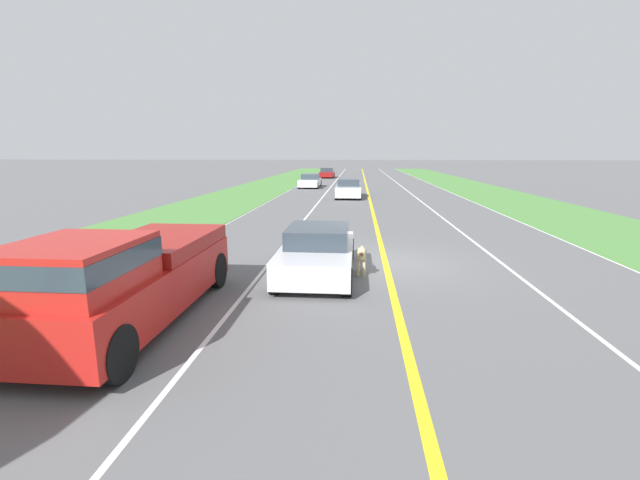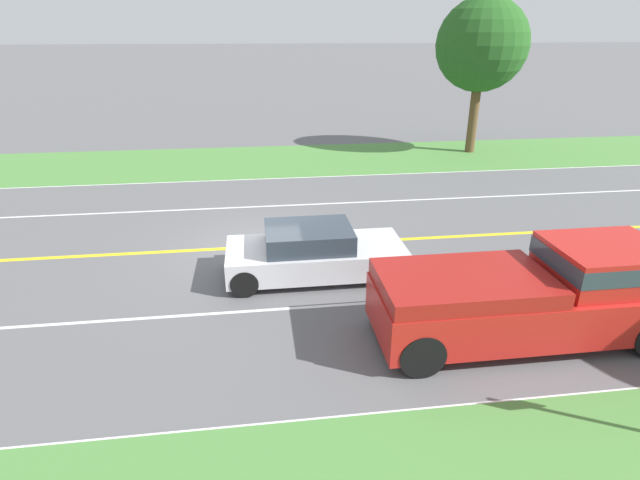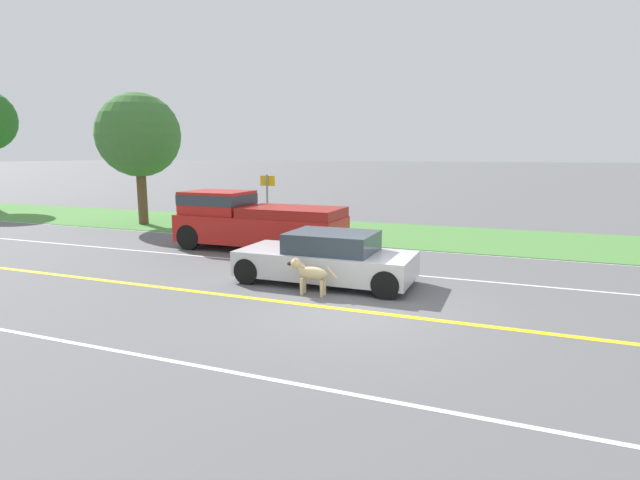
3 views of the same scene
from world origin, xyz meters
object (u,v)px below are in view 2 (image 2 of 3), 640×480
object	(u,v)px
dog	(309,237)
pickup_truck	(534,293)
roadside_tree_left_near	(482,45)
ego_car	(314,253)

from	to	relation	value
dog	pickup_truck	world-z (taller)	pickup_truck
roadside_tree_left_near	dog	bearing A→B (deg)	-39.86
ego_car	roadside_tree_left_near	bearing A→B (deg)	142.97
pickup_truck	dog	bearing A→B (deg)	-138.61
dog	pickup_truck	bearing A→B (deg)	43.28
ego_car	pickup_truck	size ratio (longest dim) A/B	0.77
ego_car	roadside_tree_left_near	xyz separation A→B (m)	(-12.40, 9.36, 4.39)
dog	roadside_tree_left_near	bearing A→B (deg)	142.03
pickup_truck	roadside_tree_left_near	world-z (taller)	roadside_tree_left_near
dog	pickup_truck	xyz separation A→B (m)	(4.46, 3.93, 0.46)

